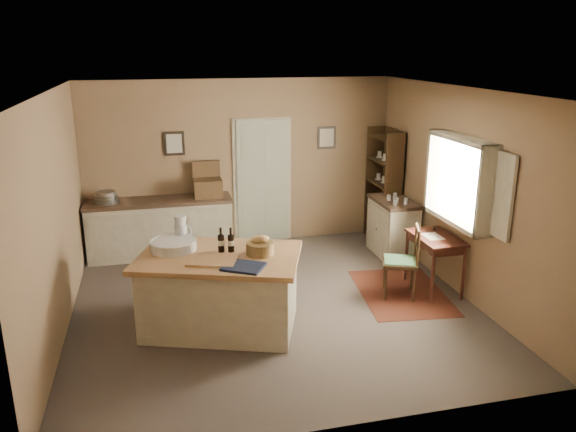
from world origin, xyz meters
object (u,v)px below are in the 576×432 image
Objects in this scene: work_island at (220,289)px; shelving_unit at (386,186)px; writing_desk at (435,243)px; sideboard at (161,225)px; right_cabinet at (393,227)px; desk_chair at (400,262)px.

shelving_unit reaches higher than work_island.
writing_desk is 2.07m from shelving_unit.
right_cabinet is at bearing -13.92° from sideboard.
work_island is 2.42m from desk_chair.
desk_chair reaches higher than writing_desk.
shelving_unit reaches higher than right_cabinet.
writing_desk is 0.86× the size of right_cabinet.
work_island is 3.95m from shelving_unit.
right_cabinet is at bearing 90.80° from desk_chair.
work_island is 3.41m from right_cabinet.
desk_chair is at bearing -172.09° from writing_desk.
work_island is 0.94× the size of sideboard.
right_cabinet is at bearing -102.51° from shelving_unit.
writing_desk is (2.93, 0.37, 0.18)m from work_island.
sideboard is 3.80m from desk_chair.
work_island reaches higher than right_cabinet.
desk_chair is 0.50× the size of shelving_unit.
writing_desk is (3.54, -2.25, 0.18)m from sideboard.
shelving_unit reaches higher than sideboard.
sideboard is at bearing 147.59° from writing_desk.
desk_chair is 2.28m from shelving_unit.
work_island is 2.96m from writing_desk.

